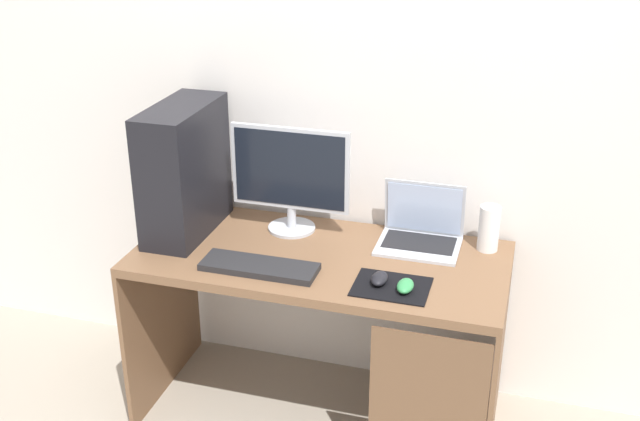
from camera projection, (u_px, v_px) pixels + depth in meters
name	position (u px, v px, depth m)	size (l,w,h in m)	color
ground_plane	(320.00, 412.00, 3.16)	(8.00, 8.00, 0.00)	#9E9384
wall_back	(347.00, 79.00, 2.95)	(4.00, 0.05, 2.60)	silver
desk	(323.00, 291.00, 2.91)	(1.38, 0.64, 0.72)	brown
pc_tower	(184.00, 170.00, 2.96)	(0.19, 0.45, 0.51)	black
monitor	(290.00, 177.00, 2.97)	(0.47, 0.19, 0.42)	#B7BCC6
laptop	(420.00, 233.00, 2.93)	(0.31, 0.24, 0.23)	#B7BCC6
speaker	(489.00, 228.00, 2.87)	(0.08, 0.08, 0.17)	white
keyboard	(259.00, 267.00, 2.76)	(0.42, 0.14, 0.02)	#232326
mousepad	(391.00, 287.00, 2.65)	(0.26, 0.20, 0.01)	black
mouse_left	(379.00, 279.00, 2.66)	(0.06, 0.10, 0.03)	black
mouse_right	(405.00, 286.00, 2.61)	(0.06, 0.10, 0.03)	#338C4C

